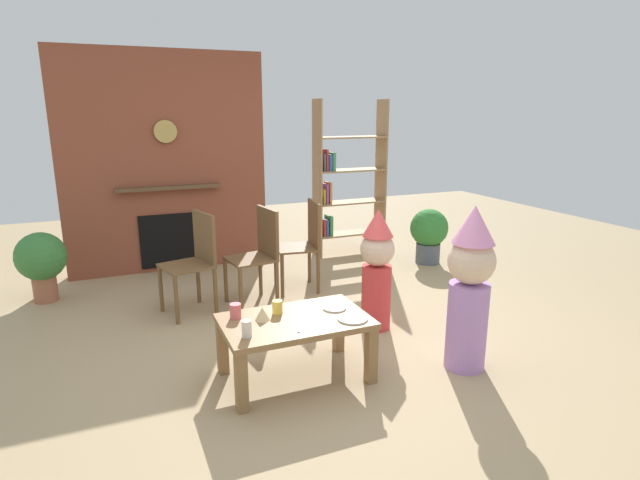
# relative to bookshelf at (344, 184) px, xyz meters

# --- Properties ---
(ground_plane) EXTENTS (12.00, 12.00, 0.00)m
(ground_plane) POSITION_rel_bookshelf_xyz_m (-1.33, -2.40, -0.88)
(ground_plane) COLOR tan
(brick_fireplace_feature) EXTENTS (2.20, 0.28, 2.40)m
(brick_fireplace_feature) POSITION_rel_bookshelf_xyz_m (-2.09, 0.20, 0.31)
(brick_fireplace_feature) COLOR brown
(brick_fireplace_feature) RESTS_ON ground_plane
(bookshelf) EXTENTS (0.90, 0.28, 1.90)m
(bookshelf) POSITION_rel_bookshelf_xyz_m (0.00, 0.00, 0.00)
(bookshelf) COLOR #9E7A51
(bookshelf) RESTS_ON ground_plane
(coffee_table) EXTENTS (0.97, 0.60, 0.43)m
(coffee_table) POSITION_rel_bookshelf_xyz_m (-1.66, -2.71, -0.52)
(coffee_table) COLOR olive
(coffee_table) RESTS_ON ground_plane
(paper_cup_near_left) EXTENTS (0.07, 0.07, 0.09)m
(paper_cup_near_left) POSITION_rel_bookshelf_xyz_m (-1.74, -2.58, -0.40)
(paper_cup_near_left) COLOR #F2CC4C
(paper_cup_near_left) RESTS_ON coffee_table
(paper_cup_near_right) EXTENTS (0.08, 0.08, 0.10)m
(paper_cup_near_right) POSITION_rel_bookshelf_xyz_m (-2.02, -2.54, -0.40)
(paper_cup_near_right) COLOR #E5666B
(paper_cup_near_right) RESTS_ON coffee_table
(paper_cup_center) EXTENTS (0.06, 0.06, 0.11)m
(paper_cup_center) POSITION_rel_bookshelf_xyz_m (-2.03, -2.86, -0.40)
(paper_cup_center) COLOR silver
(paper_cup_center) RESTS_ON coffee_table
(paper_plate_front) EXTENTS (0.20, 0.20, 0.01)m
(paper_plate_front) POSITION_rel_bookshelf_xyz_m (-1.31, -2.87, -0.44)
(paper_plate_front) COLOR white
(paper_plate_front) RESTS_ON coffee_table
(paper_plate_rear) EXTENTS (0.16, 0.16, 0.01)m
(paper_plate_rear) POSITION_rel_bookshelf_xyz_m (-1.35, -2.65, -0.44)
(paper_plate_rear) COLOR white
(paper_plate_rear) RESTS_ON coffee_table
(birthday_cake_slice) EXTENTS (0.10, 0.10, 0.09)m
(birthday_cake_slice) POSITION_rel_bookshelf_xyz_m (-1.86, -2.65, -0.40)
(birthday_cake_slice) COLOR #EAC68C
(birthday_cake_slice) RESTS_ON coffee_table
(table_fork) EXTENTS (0.07, 0.14, 0.01)m
(table_fork) POSITION_rel_bookshelf_xyz_m (-1.69, -2.86, -0.45)
(table_fork) COLOR silver
(table_fork) RESTS_ON coffee_table
(child_with_cone_hat) EXTENTS (0.32, 0.32, 1.16)m
(child_with_cone_hat) POSITION_rel_bookshelf_xyz_m (-0.51, -3.04, -0.26)
(child_with_cone_hat) COLOR #B27FCC
(child_with_cone_hat) RESTS_ON ground_plane
(child_in_pink) EXTENTS (0.28, 0.28, 1.01)m
(child_in_pink) POSITION_rel_bookshelf_xyz_m (-0.76, -2.20, -0.34)
(child_in_pink) COLOR #D13838
(child_in_pink) RESTS_ON ground_plane
(dining_chair_left) EXTENTS (0.49, 0.49, 0.90)m
(dining_chair_left) POSITION_rel_bookshelf_xyz_m (-2.05, -1.24, -0.37)
(dining_chair_left) COLOR brown
(dining_chair_left) RESTS_ON ground_plane
(dining_chair_middle) EXTENTS (0.45, 0.45, 0.90)m
(dining_chair_middle) POSITION_rel_bookshelf_xyz_m (-1.48, -1.26, -0.37)
(dining_chair_middle) COLOR brown
(dining_chair_middle) RESTS_ON ground_plane
(dining_chair_right) EXTENTS (0.45, 0.45, 0.90)m
(dining_chair_right) POSITION_rel_bookshelf_xyz_m (-0.94, -1.07, -0.37)
(dining_chair_right) COLOR brown
(dining_chair_right) RESTS_ON ground_plane
(potted_plant_tall) EXTENTS (0.44, 0.44, 0.65)m
(potted_plant_tall) POSITION_rel_bookshelf_xyz_m (0.73, -0.79, -0.51)
(potted_plant_tall) COLOR #4C5660
(potted_plant_tall) RESTS_ON ground_plane
(potted_plant_short) EXTENTS (0.46, 0.46, 0.67)m
(potted_plant_short) POSITION_rel_bookshelf_xyz_m (-3.35, -0.42, -0.47)
(potted_plant_short) COLOR #9E5B42
(potted_plant_short) RESTS_ON ground_plane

